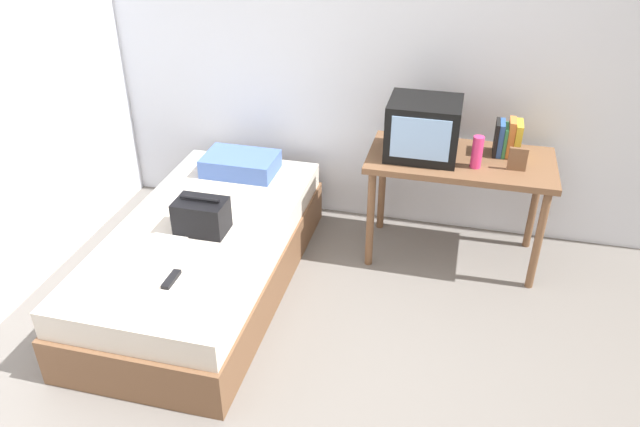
{
  "coord_description": "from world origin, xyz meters",
  "views": [
    {
      "loc": [
        0.55,
        -2.04,
        2.42
      ],
      "look_at": [
        -0.2,
        0.97,
        0.56
      ],
      "focal_mm": 34.49,
      "sensor_mm": 36.0,
      "label": 1
    }
  ],
  "objects_px": {
    "book_row": "(508,138)",
    "magazine": "(161,248)",
    "water_bottle": "(477,152)",
    "picture_frame": "(518,159)",
    "tv": "(423,128)",
    "desk": "(459,171)",
    "remote_dark": "(171,279)",
    "pillow": "(241,164)",
    "handbag": "(202,216)",
    "bed": "(205,256)"
  },
  "relations": [
    {
      "from": "magazine",
      "to": "remote_dark",
      "type": "relative_size",
      "value": 1.86
    },
    {
      "from": "bed",
      "to": "picture_frame",
      "type": "xyz_separation_m",
      "value": [
        1.8,
        0.63,
        0.58
      ]
    },
    {
      "from": "desk",
      "to": "book_row",
      "type": "xyz_separation_m",
      "value": [
        0.27,
        0.12,
        0.2
      ]
    },
    {
      "from": "desk",
      "to": "remote_dark",
      "type": "bearing_deg",
      "value": -137.49
    },
    {
      "from": "picture_frame",
      "to": "magazine",
      "type": "xyz_separation_m",
      "value": [
        -1.92,
        -0.93,
        -0.35
      ]
    },
    {
      "from": "book_row",
      "to": "remote_dark",
      "type": "bearing_deg",
      "value": -140.0
    },
    {
      "from": "handbag",
      "to": "pillow",
      "type": "bearing_deg",
      "value": 93.46
    },
    {
      "from": "water_bottle",
      "to": "tv",
      "type": "bearing_deg",
      "value": 164.29
    },
    {
      "from": "handbag",
      "to": "tv",
      "type": "bearing_deg",
      "value": 32.82
    },
    {
      "from": "tv",
      "to": "water_bottle",
      "type": "xyz_separation_m",
      "value": [
        0.34,
        -0.1,
        -0.08
      ]
    },
    {
      "from": "desk",
      "to": "tv",
      "type": "relative_size",
      "value": 2.64
    },
    {
      "from": "picture_frame",
      "to": "tv",
      "type": "bearing_deg",
      "value": 172.63
    },
    {
      "from": "water_bottle",
      "to": "desk",
      "type": "bearing_deg",
      "value": 127.69
    },
    {
      "from": "bed",
      "to": "water_bottle",
      "type": "relative_size",
      "value": 9.96
    },
    {
      "from": "tv",
      "to": "pillow",
      "type": "xyz_separation_m",
      "value": [
        -1.23,
        0.01,
        -0.4
      ]
    },
    {
      "from": "magazine",
      "to": "pillow",
      "type": "bearing_deg",
      "value": 83.85
    },
    {
      "from": "tv",
      "to": "book_row",
      "type": "bearing_deg",
      "value": 14.66
    },
    {
      "from": "desk",
      "to": "remote_dark",
      "type": "xyz_separation_m",
      "value": [
        -1.4,
        -1.28,
        -0.18
      ]
    },
    {
      "from": "desk",
      "to": "tv",
      "type": "height_order",
      "value": "tv"
    },
    {
      "from": "water_bottle",
      "to": "magazine",
      "type": "bearing_deg",
      "value": -151.59
    },
    {
      "from": "handbag",
      "to": "magazine",
      "type": "height_order",
      "value": "handbag"
    },
    {
      "from": "desk",
      "to": "tv",
      "type": "bearing_deg",
      "value": -175.76
    },
    {
      "from": "desk",
      "to": "water_bottle",
      "type": "bearing_deg",
      "value": -52.31
    },
    {
      "from": "desk",
      "to": "remote_dark",
      "type": "relative_size",
      "value": 7.44
    },
    {
      "from": "pillow",
      "to": "handbag",
      "type": "distance_m",
      "value": 0.77
    },
    {
      "from": "tv",
      "to": "magazine",
      "type": "relative_size",
      "value": 1.52
    },
    {
      "from": "bed",
      "to": "remote_dark",
      "type": "bearing_deg",
      "value": -82.66
    },
    {
      "from": "bed",
      "to": "magazine",
      "type": "bearing_deg",
      "value": -111.77
    },
    {
      "from": "picture_frame",
      "to": "pillow",
      "type": "bearing_deg",
      "value": 177.45
    },
    {
      "from": "book_row",
      "to": "magazine",
      "type": "xyz_separation_m",
      "value": [
        -1.86,
        -1.14,
        -0.39
      ]
    },
    {
      "from": "remote_dark",
      "to": "tv",
      "type": "bearing_deg",
      "value": 47.73
    },
    {
      "from": "tv",
      "to": "desk",
      "type": "bearing_deg",
      "value": 4.24
    },
    {
      "from": "water_bottle",
      "to": "pillow",
      "type": "relative_size",
      "value": 0.4
    },
    {
      "from": "water_bottle",
      "to": "picture_frame",
      "type": "height_order",
      "value": "water_bottle"
    },
    {
      "from": "magazine",
      "to": "water_bottle",
      "type": "bearing_deg",
      "value": 28.41
    },
    {
      "from": "tv",
      "to": "pillow",
      "type": "bearing_deg",
      "value": 179.74
    },
    {
      "from": "tv",
      "to": "picture_frame",
      "type": "bearing_deg",
      "value": -7.37
    },
    {
      "from": "picture_frame",
      "to": "remote_dark",
      "type": "distance_m",
      "value": 2.13
    },
    {
      "from": "handbag",
      "to": "remote_dark",
      "type": "distance_m",
      "value": 0.51
    },
    {
      "from": "magazine",
      "to": "tv",
      "type": "bearing_deg",
      "value": 36.81
    },
    {
      "from": "desk",
      "to": "handbag",
      "type": "xyz_separation_m",
      "value": [
        -1.44,
        -0.78,
        -0.09
      ]
    },
    {
      "from": "tv",
      "to": "remote_dark",
      "type": "bearing_deg",
      "value": -132.27
    },
    {
      "from": "water_bottle",
      "to": "magazine",
      "type": "height_order",
      "value": "water_bottle"
    },
    {
      "from": "water_bottle",
      "to": "remote_dark",
      "type": "relative_size",
      "value": 1.29
    },
    {
      "from": "book_row",
      "to": "picture_frame",
      "type": "height_order",
      "value": "book_row"
    },
    {
      "from": "desk",
      "to": "pillow",
      "type": "bearing_deg",
      "value": -179.5
    },
    {
      "from": "tv",
      "to": "remote_dark",
      "type": "xyz_separation_m",
      "value": [
        -1.15,
        -1.26,
        -0.45
      ]
    },
    {
      "from": "handbag",
      "to": "bed",
      "type": "bearing_deg",
      "value": 120.44
    },
    {
      "from": "book_row",
      "to": "desk",
      "type": "bearing_deg",
      "value": -156.45
    },
    {
      "from": "bed",
      "to": "picture_frame",
      "type": "height_order",
      "value": "picture_frame"
    }
  ]
}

